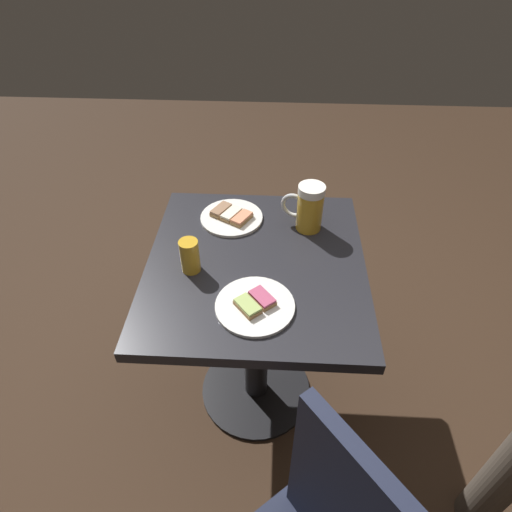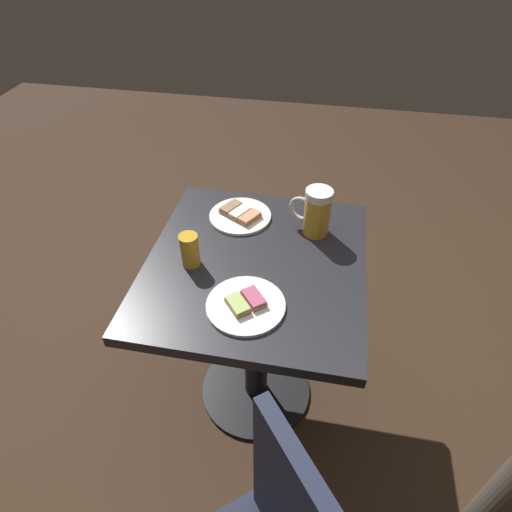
# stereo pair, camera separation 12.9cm
# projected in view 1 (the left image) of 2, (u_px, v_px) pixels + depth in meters

# --- Properties ---
(ground_plane) EXTENTS (6.00, 6.00, 0.00)m
(ground_plane) POSITION_uv_depth(u_px,v_px,m) (256.00, 389.00, 1.78)
(ground_plane) COLOR #382619
(cafe_table) EXTENTS (0.71, 0.66, 0.72)m
(cafe_table) POSITION_uv_depth(u_px,v_px,m) (256.00, 300.00, 1.42)
(cafe_table) COLOR black
(cafe_table) RESTS_ON ground_plane
(plate_near) EXTENTS (0.21, 0.21, 0.03)m
(plate_near) POSITION_uv_depth(u_px,v_px,m) (232.00, 217.00, 1.46)
(plate_near) COLOR white
(plate_near) RESTS_ON cafe_table
(plate_far) EXTENTS (0.22, 0.22, 0.03)m
(plate_far) POSITION_uv_depth(u_px,v_px,m) (255.00, 305.00, 1.16)
(plate_far) COLOR white
(plate_far) RESTS_ON cafe_table
(beer_mug) EXTENTS (0.09, 0.14, 0.16)m
(beer_mug) POSITION_uv_depth(u_px,v_px,m) (309.00, 207.00, 1.37)
(beer_mug) COLOR gold
(beer_mug) RESTS_ON cafe_table
(beer_glass_small) EXTENTS (0.06, 0.06, 0.11)m
(beer_glass_small) POSITION_uv_depth(u_px,v_px,m) (190.00, 256.00, 1.24)
(beer_glass_small) COLOR gold
(beer_glass_small) RESTS_ON cafe_table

